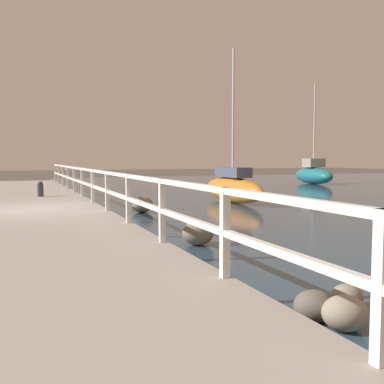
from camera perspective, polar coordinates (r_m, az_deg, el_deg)
name	(u,v)px	position (r m, az deg, el deg)	size (l,w,h in m)	color
ground_plane	(29,221)	(13.68, -19.95, -3.53)	(120.00, 120.00, 0.00)	#4C473D
dock_walkway	(29,215)	(13.66, -19.97, -2.80)	(4.21, 36.00, 0.35)	#9E998E
railing	(99,182)	(13.77, -11.70, 1.25)	(0.10, 32.50, 1.10)	white
boulder_far_strip	(347,296)	(5.80, 19.08, -12.42)	(0.39, 0.35, 0.29)	gray
boulder_water_edge	(198,233)	(9.32, 0.75, -5.25)	(0.67, 0.60, 0.50)	slate
boulder_downstream	(314,306)	(5.26, 15.25, -13.77)	(0.46, 0.42, 0.35)	#666056
boulder_near_dock	(345,313)	(5.08, 18.84, -14.35)	(0.50, 0.45, 0.37)	gray
boulder_upstream	(142,204)	(15.07, -6.31, -1.58)	(0.71, 0.64, 0.54)	slate
mooring_bollard	(40,189)	(18.12, -18.70, 0.39)	(0.23, 0.23, 0.58)	#333338
sailboat_teal	(313,174)	(33.09, 15.15, 2.21)	(2.58, 5.34, 7.07)	#1E707A
sailboat_orange	(233,187)	(18.44, 5.19, 0.60)	(1.00, 4.78, 6.22)	orange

